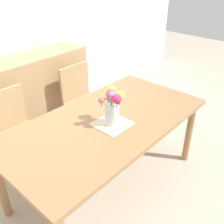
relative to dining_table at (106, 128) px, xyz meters
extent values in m
plane|color=#B7AD99|center=(0.00, 0.00, -0.67)|extent=(12.00, 12.00, 0.00)
cube|color=#9E7047|center=(0.00, 0.00, 0.06)|extent=(1.87, 0.97, 0.04)
cylinder|color=#9E7047|center=(0.86, -0.41, -0.32)|extent=(0.07, 0.07, 0.71)
cylinder|color=#9E7047|center=(-0.86, 0.41, -0.32)|extent=(0.07, 0.07, 0.71)
cylinder|color=#9E7047|center=(0.86, 0.41, -0.32)|extent=(0.07, 0.07, 0.71)
cube|color=tan|center=(-0.45, 0.75, -0.21)|extent=(0.42, 0.42, 0.04)
cylinder|color=tan|center=(-0.27, 0.57, -0.45)|extent=(0.04, 0.04, 0.44)
cylinder|color=tan|center=(-0.63, 0.57, -0.45)|extent=(0.04, 0.04, 0.44)
cylinder|color=tan|center=(-0.27, 0.93, -0.45)|extent=(0.04, 0.04, 0.44)
cube|color=tan|center=(-0.45, 0.94, 0.02)|extent=(0.42, 0.04, 0.42)
cube|color=tan|center=(0.45, 0.75, -0.21)|extent=(0.42, 0.42, 0.04)
cylinder|color=tan|center=(0.63, 0.57, -0.45)|extent=(0.04, 0.04, 0.44)
cylinder|color=tan|center=(0.27, 0.57, -0.45)|extent=(0.04, 0.04, 0.44)
cylinder|color=tan|center=(0.63, 0.93, -0.45)|extent=(0.04, 0.04, 0.44)
cylinder|color=tan|center=(0.27, 0.93, -0.45)|extent=(0.04, 0.04, 0.44)
cube|color=tan|center=(0.45, 0.94, 0.02)|extent=(0.42, 0.04, 0.42)
cube|color=tan|center=(0.12, 1.33, -0.17)|extent=(1.40, 0.44, 1.00)
sphere|color=#B7933D|center=(-0.18, 1.10, 0.11)|extent=(0.04, 0.04, 0.04)
sphere|color=#B7933D|center=(0.42, 1.10, 0.11)|extent=(0.04, 0.04, 0.04)
sphere|color=#B7933D|center=(-0.18, 1.10, -0.29)|extent=(0.04, 0.04, 0.04)
sphere|color=#B7933D|center=(0.42, 1.10, -0.29)|extent=(0.04, 0.04, 0.04)
cube|color=beige|center=(-0.01, -0.08, 0.08)|extent=(0.28, 0.28, 0.01)
cylinder|color=silver|center=(-0.01, -0.08, 0.19)|extent=(0.12, 0.12, 0.20)
sphere|color=#D12D66|center=(-0.04, -0.16, 0.36)|extent=(0.07, 0.07, 0.07)
cylinder|color=#478438|center=(-0.04, -0.16, 0.32)|extent=(0.01, 0.01, 0.09)
sphere|color=#EFD14C|center=(0.04, -0.02, 0.34)|extent=(0.07, 0.07, 0.07)
cylinder|color=#478438|center=(0.04, -0.02, 0.31)|extent=(0.01, 0.01, 0.06)
sphere|color=#E55B4C|center=(0.01, -0.05, 0.37)|extent=(0.06, 0.06, 0.06)
cylinder|color=#478438|center=(0.01, -0.05, 0.32)|extent=(0.01, 0.01, 0.09)
sphere|color=#EFD14C|center=(0.02, -0.10, 0.36)|extent=(0.05, 0.05, 0.05)
cylinder|color=#478438|center=(0.02, -0.10, 0.32)|extent=(0.01, 0.01, 0.08)
sphere|color=#EFD14C|center=(0.03, -0.03, 0.37)|extent=(0.07, 0.07, 0.07)
cylinder|color=#478438|center=(0.03, -0.03, 0.32)|extent=(0.01, 0.01, 0.10)
sphere|color=#E55B4C|center=(0.02, -0.03, 0.33)|extent=(0.07, 0.07, 0.07)
cylinder|color=#478438|center=(0.02, -0.03, 0.30)|extent=(0.01, 0.01, 0.06)
sphere|color=#EFD14C|center=(0.04, -0.12, 0.35)|extent=(0.07, 0.07, 0.07)
cylinder|color=#478438|center=(0.04, -0.12, 0.31)|extent=(0.01, 0.01, 0.08)
sphere|color=#B266C6|center=(-0.04, -0.10, 0.38)|extent=(0.06, 0.06, 0.06)
cylinder|color=#478438|center=(-0.04, -0.10, 0.33)|extent=(0.01, 0.01, 0.10)
sphere|color=#E55B4C|center=(-0.10, -0.04, 0.33)|extent=(0.05, 0.05, 0.05)
cylinder|color=#478438|center=(-0.10, -0.04, 0.30)|extent=(0.01, 0.01, 0.05)
ellipsoid|color=#478438|center=(-0.03, -0.13, 0.32)|extent=(0.04, 0.07, 0.03)
ellipsoid|color=#478438|center=(-0.03, -0.15, 0.32)|extent=(0.04, 0.07, 0.02)
ellipsoid|color=#478438|center=(-0.05, -0.05, 0.32)|extent=(0.07, 0.06, 0.03)
camera|label=1|loc=(-1.39, -1.31, 1.29)|focal=41.64mm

